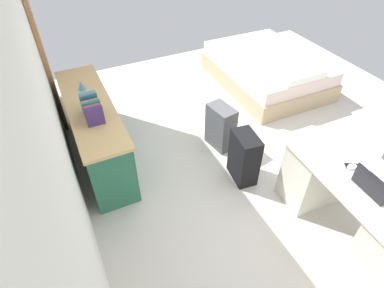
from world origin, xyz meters
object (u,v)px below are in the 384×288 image
Objects in this scene: bed at (267,70)px; computer_mouse at (352,167)px; figurine_small at (81,85)px; credenza at (96,132)px; laptop at (373,186)px; desk at (352,206)px; cell_phone_by_mouse at (353,166)px; suitcase_black at (244,157)px; suitcase_spare_grey at (221,127)px.

computer_mouse is at bearing 158.36° from bed.
credenza is at bearing -179.73° from figurine_small.
credenza reaches higher than computer_mouse.
figurine_small is (2.52, 1.81, 0.05)m from laptop.
credenza is 0.94× the size of bed.
credenza is 16.36× the size of figurine_small.
desk is 2.85m from bed.
computer_mouse is 0.74× the size of cell_phone_by_mouse.
suitcase_black is 0.61m from suitcase_spare_grey.
computer_mouse reaches higher than cell_phone_by_mouse.
figurine_small reaches higher than suitcase_black.
bed is 2.74m from computer_mouse.
laptop is 0.27m from computer_mouse.
laptop is at bearing -166.57° from cell_phone_by_mouse.
suitcase_black is at bearing 20.73° from laptop.
laptop is 2.91× the size of figurine_small.
cell_phone_by_mouse reaches higher than suitcase_black.
bed is at bearing -20.54° from desk.
computer_mouse is at bearing -135.90° from credenza.
cell_phone_by_mouse is at bearing -71.18° from computer_mouse.
laptop is (-2.18, -1.81, 0.40)m from credenza.
computer_mouse is at bearing -144.56° from suitcase_black.
desk is at bearing -148.54° from suitcase_black.
computer_mouse is (-1.93, -1.87, 0.36)m from credenza.
suitcase_spare_grey is (0.61, -0.05, -0.02)m from suitcase_black.
computer_mouse is at bearing -173.03° from suitcase_spare_grey.
bed is at bearing 8.70° from cell_phone_by_mouse.
bed is 3.16× the size of suitcase_black.
desk reaches higher than suitcase_spare_grey.
figurine_small is (0.77, 1.43, 0.55)m from suitcase_spare_grey.
figurine_small is (1.37, 1.38, 0.53)m from suitcase_black.
bed is at bearing -18.82° from computer_mouse.
figurine_small is at bearing 37.67° from desk.
cell_phone_by_mouse is 2.94m from figurine_small.
desk is at bearing -26.63° from laptop.
credenza is at bearing 63.67° from suitcase_spare_grey.
desk is 0.40m from computer_mouse.
credenza is at bearing 59.57° from suitcase_black.
suitcase_spare_grey is at bearing 125.37° from bed.
laptop reaches higher than figurine_small.
computer_mouse is (-2.51, 0.99, 0.51)m from bed.
desk is 0.82× the size of credenza.
desk is 4.59× the size of laptop.
suitcase_spare_grey is 1.71m from figurine_small.
computer_mouse is (-1.49, -0.44, 0.46)m from suitcase_spare_grey.
cell_phone_by_mouse is (0.01, -0.02, -0.01)m from computer_mouse.
computer_mouse is (0.16, -0.00, 0.37)m from desk.
suitcase_black is 1.06× the size of suitcase_spare_grey.
computer_mouse reaches higher than suitcase_spare_grey.
laptop reaches higher than suitcase_spare_grey.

